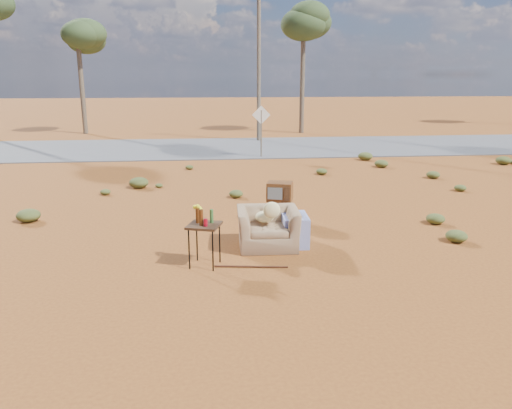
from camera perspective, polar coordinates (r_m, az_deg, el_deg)
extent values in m
plane|color=brown|center=(9.76, -0.06, -6.05)|extent=(140.00, 140.00, 0.00)
cube|color=#565659|center=(24.34, -3.76, 6.51)|extent=(140.00, 7.00, 0.04)
imported|color=#896A4B|center=(10.18, 1.36, -1.96)|extent=(1.27, 0.85, 1.08)
ellipsoid|color=#DECF88|center=(10.21, 1.01, -1.40)|extent=(0.39, 0.39, 0.23)
ellipsoid|color=#DECF88|center=(9.91, 1.81, -0.66)|extent=(0.34, 0.17, 0.34)
cube|color=navy|center=(10.42, 4.44, -2.89)|extent=(0.55, 0.82, 0.63)
cube|color=black|center=(12.08, 2.72, 0.38)|extent=(0.62, 0.53, 0.03)
cylinder|color=black|center=(12.00, 1.45, -0.88)|extent=(0.03, 0.03, 0.47)
cylinder|color=black|center=(11.93, 3.72, -1.00)|extent=(0.03, 0.03, 0.47)
cylinder|color=black|center=(12.35, 1.73, -0.43)|extent=(0.03, 0.03, 0.47)
cylinder|color=black|center=(12.29, 3.94, -0.54)|extent=(0.03, 0.03, 0.47)
cube|color=brown|center=(12.02, 2.74, 1.50)|extent=(0.70, 0.61, 0.46)
cube|color=slate|center=(11.80, 2.18, 1.25)|extent=(0.34, 0.12, 0.28)
cube|color=#472D19|center=(11.76, 3.55, 1.19)|extent=(0.13, 0.06, 0.32)
cube|color=#3C2615|center=(9.14, -5.95, -2.38)|extent=(0.70, 0.70, 0.04)
cylinder|color=black|center=(9.13, -7.66, -5.04)|extent=(0.03, 0.03, 0.78)
cylinder|color=black|center=(9.00, -4.96, -5.26)|extent=(0.03, 0.03, 0.78)
cylinder|color=black|center=(9.53, -6.77, -4.16)|extent=(0.03, 0.03, 0.78)
cylinder|color=black|center=(9.40, -4.17, -4.36)|extent=(0.03, 0.03, 0.78)
cylinder|color=#48220C|center=(9.19, -6.67, -1.23)|extent=(0.08, 0.08, 0.29)
cylinder|color=#48220C|center=(9.02, -6.29, -1.45)|extent=(0.07, 0.07, 0.31)
cylinder|color=#305C27|center=(9.17, -5.10, -1.29)|extent=(0.07, 0.07, 0.27)
cylinder|color=red|center=(8.99, -5.78, -2.03)|extent=(0.07, 0.07, 0.15)
cylinder|color=silver|center=(9.32, -6.64, -1.43)|extent=(0.09, 0.09, 0.16)
ellipsoid|color=#FEF51A|center=(9.27, -6.67, -0.43)|extent=(0.18, 0.18, 0.13)
cylinder|color=#462012|center=(9.25, -0.56, -7.11)|extent=(1.35, 0.23, 0.04)
cylinder|color=brown|center=(21.36, 0.60, 8.06)|extent=(0.06, 0.06, 2.00)
cube|color=silver|center=(21.28, 0.61, 10.20)|extent=(0.78, 0.04, 0.78)
cylinder|color=brown|center=(31.87, -19.32, 13.04)|extent=(0.28, 0.28, 6.00)
ellipsoid|color=#384D27|center=(31.93, -19.72, 17.51)|extent=(3.20, 3.20, 2.20)
cylinder|color=brown|center=(30.66, 5.34, 14.67)|extent=(0.28, 0.28, 7.00)
ellipsoid|color=#384D27|center=(30.81, 5.48, 20.26)|extent=(3.20, 3.20, 2.20)
cylinder|color=brown|center=(26.75, 0.32, 15.82)|extent=(0.20, 0.20, 8.00)
ellipsoid|color=#4A4F22|center=(13.22, -24.57, -1.14)|extent=(0.56, 0.56, 0.31)
ellipsoid|color=#4A4F22|center=(12.61, 19.82, -1.54)|extent=(0.44, 0.44, 0.24)
ellipsoid|color=#4A4F22|center=(16.05, -13.25, 2.45)|extent=(0.60, 0.60, 0.33)
ellipsoid|color=#4A4F22|center=(16.41, 22.31, 1.76)|extent=(0.36, 0.36, 0.20)
ellipsoid|color=#4A4F22|center=(17.89, 7.51, 3.76)|extent=(0.40, 0.40, 0.22)
ellipsoid|color=#4A4F22|center=(18.89, -7.62, 4.25)|extent=(0.30, 0.30, 0.17)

